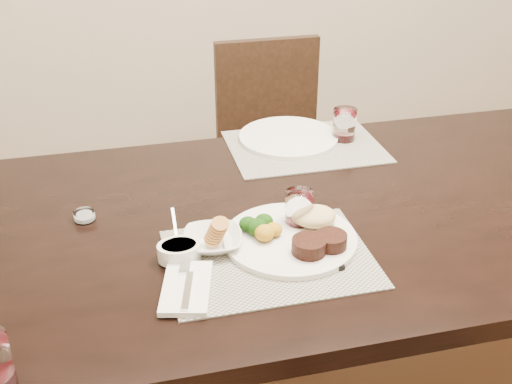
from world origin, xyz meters
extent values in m
cube|color=black|center=(0.00, 0.00, 0.72)|extent=(2.00, 1.00, 0.05)
cube|color=black|center=(-0.92, 0.42, 0.35)|extent=(0.08, 0.08, 0.70)
cube|color=black|center=(0.00, 0.85, 0.43)|extent=(0.42, 0.42, 0.04)
cube|color=black|center=(-0.18, 0.67, 0.21)|extent=(0.04, 0.04, 0.41)
cube|color=black|center=(0.18, 0.67, 0.21)|extent=(0.04, 0.04, 0.41)
cube|color=black|center=(-0.18, 1.03, 0.21)|extent=(0.04, 0.04, 0.41)
cube|color=black|center=(0.18, 1.03, 0.21)|extent=(0.04, 0.04, 0.41)
cube|color=black|center=(0.00, 1.04, 0.68)|extent=(0.42, 0.04, 0.45)
cube|color=gray|center=(-0.31, -0.18, 0.75)|extent=(0.46, 0.34, 0.00)
cube|color=gray|center=(-0.06, 0.37, 0.75)|extent=(0.46, 0.34, 0.00)
cylinder|color=silver|center=(-0.25, -0.13, 0.76)|extent=(0.31, 0.31, 0.01)
cylinder|color=black|center=(-0.23, -0.20, 0.78)|extent=(0.08, 0.08, 0.03)
cylinder|color=black|center=(-0.17, -0.19, 0.78)|extent=(0.07, 0.07, 0.03)
ellipsoid|color=tan|center=(-0.18, -0.09, 0.79)|extent=(0.10, 0.09, 0.04)
ellipsoid|color=#16400C|center=(-0.32, -0.10, 0.79)|extent=(0.05, 0.05, 0.04)
ellipsoid|color=#B78417|center=(-0.31, -0.13, 0.79)|extent=(0.05, 0.05, 0.04)
cube|color=white|center=(-0.51, -0.26, 0.76)|extent=(0.14, 0.20, 0.01)
cube|color=white|center=(-0.51, -0.28, 0.77)|extent=(0.04, 0.12, 0.01)
cube|color=white|center=(-0.51, -0.20, 0.77)|extent=(0.03, 0.05, 0.00)
cube|color=white|center=(-0.18, -0.11, 0.76)|extent=(0.03, 0.14, 0.00)
cube|color=black|center=(-0.18, -0.22, 0.76)|extent=(0.03, 0.10, 0.01)
imported|color=silver|center=(-0.43, -0.11, 0.77)|extent=(0.15, 0.15, 0.03)
cylinder|color=#A16932|center=(-0.43, -0.11, 0.79)|extent=(0.04, 0.05, 0.04)
cylinder|color=silver|center=(-0.51, -0.14, 0.77)|extent=(0.10, 0.10, 0.04)
cylinder|color=#0C370C|center=(-0.51, -0.14, 0.79)|extent=(0.08, 0.08, 0.01)
cube|color=white|center=(-0.51, -0.07, 0.81)|extent=(0.01, 0.06, 0.05)
cylinder|color=white|center=(-0.21, -0.07, 0.80)|extent=(0.07, 0.07, 0.09)
cylinder|color=#3C050B|center=(-0.21, -0.07, 0.77)|extent=(0.06, 0.06, 0.02)
cylinder|color=silver|center=(-0.09, 0.43, 0.76)|extent=(0.31, 0.31, 0.01)
cylinder|color=white|center=(0.08, 0.39, 0.80)|extent=(0.07, 0.07, 0.10)
cylinder|color=#3C050B|center=(0.08, 0.39, 0.77)|extent=(0.06, 0.06, 0.02)
cylinder|color=white|center=(-0.72, 0.09, 0.76)|extent=(0.05, 0.05, 0.02)
cylinder|color=silver|center=(-0.72, 0.09, 0.76)|extent=(0.04, 0.04, 0.01)
camera|label=1|loc=(-0.63, -1.34, 1.59)|focal=45.00mm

